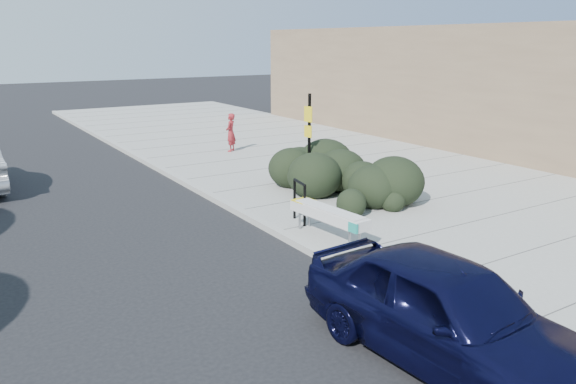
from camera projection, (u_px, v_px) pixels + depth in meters
name	position (u px, v px, depth m)	size (l,w,h in m)	color
ground	(329.00, 264.00, 11.77)	(120.00, 120.00, 0.00)	black
sidewalk_near	(376.00, 179.00, 18.72)	(11.20, 50.00, 0.15)	gray
curb_near	(224.00, 203.00, 15.83)	(0.22, 50.00, 0.17)	#9E9E99
bench	(328.00, 215.00, 12.77)	(0.66, 2.33, 0.69)	gray
bike_rack	(300.00, 198.00, 13.84)	(0.19, 0.71, 1.05)	black
sign_post	(309.00, 136.00, 16.88)	(0.13, 0.33, 2.87)	black
hedge	(338.00, 166.00, 16.38)	(2.23, 4.47, 1.67)	black
sedan_navy	(447.00, 311.00, 7.98)	(1.88, 4.68, 1.60)	black
pedestrian	(231.00, 132.00, 22.79)	(0.57, 0.37, 1.55)	maroon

